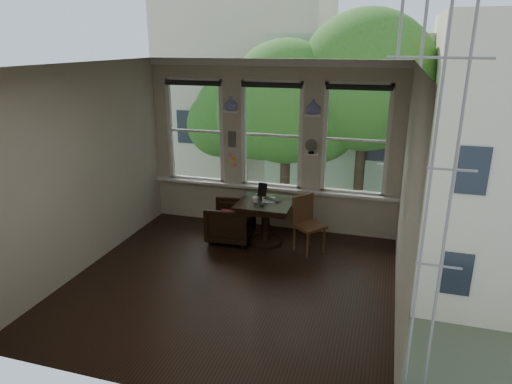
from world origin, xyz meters
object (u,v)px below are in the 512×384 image
(table, at_px, (266,223))
(side_chair_right, at_px, (310,226))
(mug, at_px, (255,200))
(laptop, at_px, (270,200))
(armchair_left, at_px, (230,222))

(table, xyz_separation_m, side_chair_right, (0.77, -0.12, 0.09))
(table, distance_m, mug, 0.45)
(laptop, xyz_separation_m, mug, (-0.22, -0.12, 0.03))
(mug, bearing_deg, table, 25.93)
(side_chair_right, relative_size, mug, 9.57)
(side_chair_right, distance_m, laptop, 0.78)
(side_chair_right, height_order, mug, side_chair_right)
(side_chair_right, relative_size, laptop, 3.12)
(table, height_order, laptop, laptop)
(table, bearing_deg, mug, -154.07)
(table, xyz_separation_m, mug, (-0.16, -0.08, 0.42))
(table, xyz_separation_m, armchair_left, (-0.61, -0.06, -0.03))
(table, relative_size, laptop, 3.05)
(table, height_order, armchair_left, table)
(laptop, relative_size, mug, 3.07)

